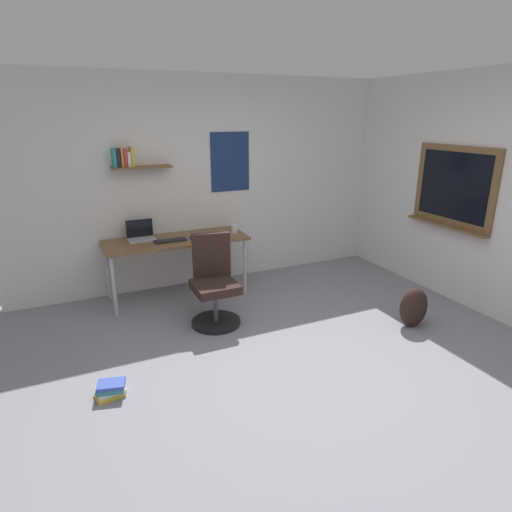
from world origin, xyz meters
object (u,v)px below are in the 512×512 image
(office_chair, at_px, (214,286))
(coffee_mug, at_px, (234,229))
(laptop, at_px, (141,235))
(computer_mouse, at_px, (194,237))
(backpack, at_px, (414,307))
(book_stack_on_floor, at_px, (111,389))
(desk, at_px, (176,244))
(keyboard, at_px, (170,241))

(office_chair, bearing_deg, coffee_mug, 55.35)
(laptop, xyz_separation_m, computer_mouse, (0.57, -0.23, -0.04))
(computer_mouse, bearing_deg, backpack, -43.82)
(computer_mouse, distance_m, book_stack_on_floor, 2.17)
(desk, relative_size, coffee_mug, 18.27)
(coffee_mug, height_order, book_stack_on_floor, coffee_mug)
(desk, relative_size, office_chair, 1.77)
(desk, xyz_separation_m, laptop, (-0.38, 0.15, 0.12))
(desk, distance_m, laptop, 0.42)
(office_chair, distance_m, coffee_mug, 1.07)
(office_chair, height_order, book_stack_on_floor, office_chair)
(computer_mouse, distance_m, coffee_mug, 0.55)
(desk, relative_size, book_stack_on_floor, 6.52)
(coffee_mug, bearing_deg, computer_mouse, -174.75)
(computer_mouse, relative_size, backpack, 0.24)
(book_stack_on_floor, bearing_deg, computer_mouse, 53.70)
(office_chair, relative_size, keyboard, 2.57)
(desk, distance_m, backpack, 2.76)
(desk, relative_size, keyboard, 4.54)
(desk, distance_m, book_stack_on_floor, 2.11)
(coffee_mug, bearing_deg, office_chair, -124.65)
(computer_mouse, bearing_deg, desk, 158.19)
(coffee_mug, bearing_deg, book_stack_on_floor, -135.86)
(laptop, relative_size, book_stack_on_floor, 1.20)
(laptop, height_order, keyboard, laptop)
(computer_mouse, distance_m, backpack, 2.58)
(desk, bearing_deg, book_stack_on_floor, -120.50)
(keyboard, relative_size, coffee_mug, 4.02)
(office_chair, height_order, coffee_mug, office_chair)
(desk, distance_m, coffee_mug, 0.75)
(office_chair, bearing_deg, laptop, 118.29)
(book_stack_on_floor, bearing_deg, desk, 59.50)
(laptop, relative_size, backpack, 0.73)
(laptop, distance_m, coffee_mug, 1.13)
(book_stack_on_floor, bearing_deg, office_chair, 36.52)
(office_chair, distance_m, backpack, 2.10)
(laptop, relative_size, keyboard, 0.84)
(desk, bearing_deg, backpack, -42.16)
(keyboard, relative_size, book_stack_on_floor, 1.43)
(computer_mouse, xyz_separation_m, coffee_mug, (0.54, 0.05, 0.03))
(keyboard, height_order, computer_mouse, computer_mouse)
(computer_mouse, bearing_deg, laptop, 158.36)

